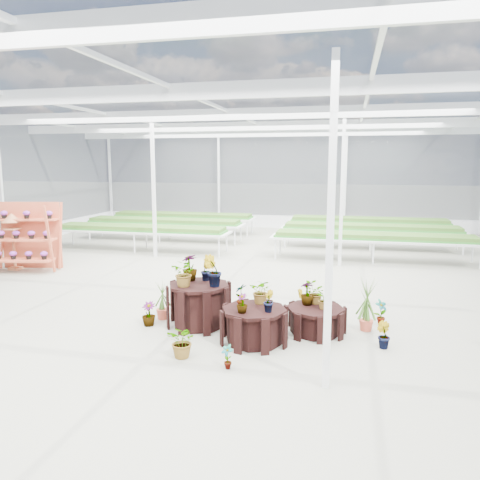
% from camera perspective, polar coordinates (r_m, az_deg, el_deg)
% --- Properties ---
extents(ground_plane, '(24.00, 24.00, 0.00)m').
position_cam_1_polar(ground_plane, '(11.16, -4.19, -6.74)').
color(ground_plane, gray).
rests_on(ground_plane, ground).
extents(greenhouse_shell, '(18.00, 24.00, 4.50)m').
position_cam_1_polar(greenhouse_shell, '(10.75, -4.33, 4.86)').
color(greenhouse_shell, white).
rests_on(greenhouse_shell, ground).
extents(steel_frame, '(18.00, 24.00, 4.50)m').
position_cam_1_polar(steel_frame, '(10.75, -4.33, 4.86)').
color(steel_frame, silver).
rests_on(steel_frame, ground).
extents(nursery_benches, '(16.00, 7.00, 0.84)m').
position_cam_1_polar(nursery_benches, '(17.92, 2.69, 0.79)').
color(nursery_benches, silver).
rests_on(nursery_benches, ground).
extents(plinth_tall, '(1.46, 1.46, 0.82)m').
position_cam_1_polar(plinth_tall, '(9.06, -5.00, -7.88)').
color(plinth_tall, black).
rests_on(plinth_tall, ground).
extents(plinth_mid, '(1.44, 1.44, 0.62)m').
position_cam_1_polar(plinth_mid, '(8.25, 1.76, -10.36)').
color(plinth_mid, black).
rests_on(plinth_mid, ground).
extents(plinth_low, '(1.33, 1.33, 0.49)m').
position_cam_1_polar(plinth_low, '(8.80, 9.17, -9.62)').
color(plinth_low, black).
rests_on(plinth_low, ground).
extents(shelf_rack, '(2.02, 1.35, 1.97)m').
position_cam_1_polar(shelf_rack, '(14.75, -24.74, 0.30)').
color(shelf_rack, '#B64D30').
rests_on(shelf_rack, ground).
extents(bird_table, '(0.53, 0.53, 1.67)m').
position_cam_1_polar(bird_table, '(15.10, -25.90, -0.18)').
color(bird_table, '#A9653F').
rests_on(bird_table, ground).
extents(nursery_plants, '(4.64, 3.12, 1.42)m').
position_cam_1_polar(nursery_plants, '(8.89, 0.13, -7.12)').
color(nursery_plants, '#375C20').
rests_on(nursery_plants, ground).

